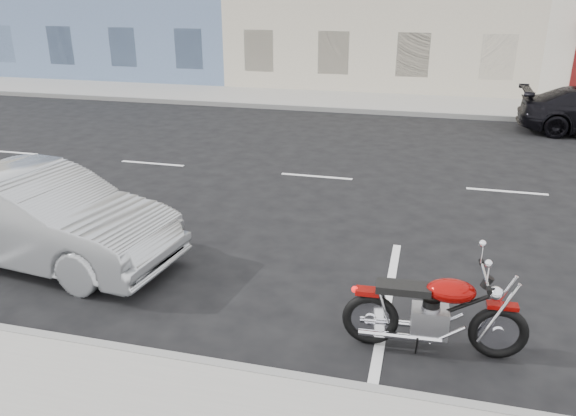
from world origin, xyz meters
name	(u,v)px	position (x,y,z in m)	size (l,w,h in m)	color
ground	(408,184)	(0.00, 0.00, 0.00)	(120.00, 120.00, 0.00)	black
sidewalk_far	(285,98)	(-5.00, 8.70, 0.07)	(80.00, 3.40, 0.15)	gray
curb_far	(273,107)	(-5.00, 7.00, 0.08)	(80.00, 0.12, 0.16)	gray
motorcycle	(503,322)	(1.31, -5.93, 0.47)	(2.07, 0.68, 1.04)	black
sedan_silver	(39,217)	(-5.20, -5.06, 0.71)	(1.51, 4.32, 1.42)	#999CA0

